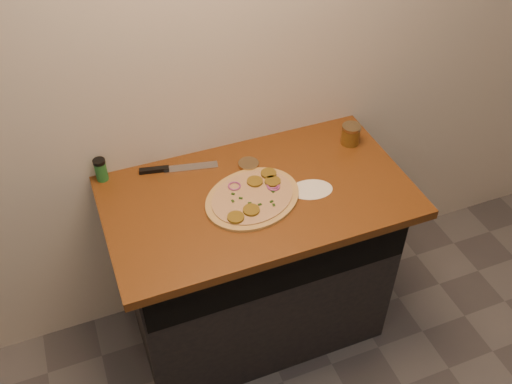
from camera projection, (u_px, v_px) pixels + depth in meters
name	position (u px, v px, depth m)	size (l,w,h in m)	color
cabinet	(255.00, 265.00, 2.57)	(1.10, 0.60, 0.86)	black
countertop	(257.00, 196.00, 2.24)	(1.20, 0.70, 0.04)	brown
pizza	(253.00, 197.00, 2.19)	(0.51, 0.51, 0.03)	tan
chefs_knife	(172.00, 169.00, 2.33)	(0.32, 0.10, 0.02)	#B7BAC1
mason_jar_lid	(249.00, 164.00, 2.34)	(0.09, 0.09, 0.02)	#998159
salsa_jar	(351.00, 134.00, 2.43)	(0.08, 0.08, 0.09)	maroon
spice_shaker	(101.00, 170.00, 2.25)	(0.05, 0.05, 0.10)	#20652C
flour_spill	(311.00, 190.00, 2.24)	(0.17, 0.17, 0.00)	silver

